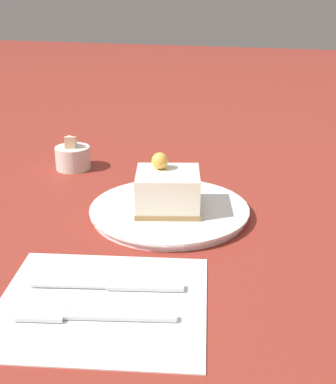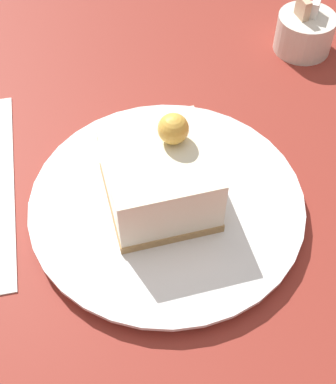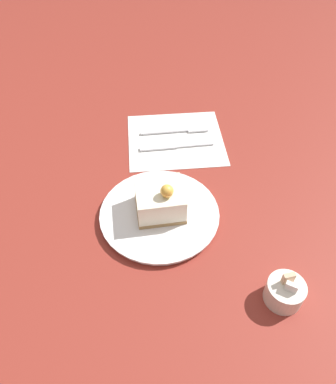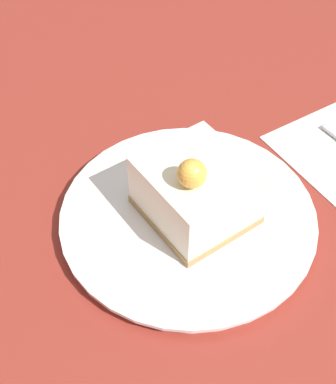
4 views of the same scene
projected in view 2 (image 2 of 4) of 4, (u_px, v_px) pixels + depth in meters
The scene contains 4 objects.
ground_plane at pixel (203, 235), 0.46m from camera, with size 4.00×4.00×0.00m, color maroon.
plate at pixel (167, 203), 0.47m from camera, with size 0.24×0.24×0.01m.
cake_slice at pixel (159, 176), 0.45m from camera, with size 0.11×0.11×0.08m.
sugar_bowl at pixel (305, 32), 0.61m from camera, with size 0.07×0.07×0.06m.
Camera 2 is at (-0.04, -0.25, 0.39)m, focal length 50.00 mm.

